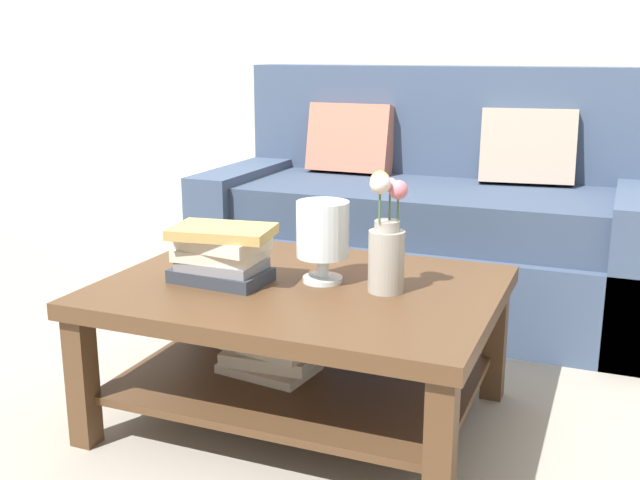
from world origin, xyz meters
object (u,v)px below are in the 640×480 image
(book_stack_main, at_px, (221,253))
(flower_pitcher, at_px, (386,242))
(glass_hurricane_vase, at_px, (323,233))
(couch, at_px, (430,226))
(coffee_table, at_px, (299,322))

(book_stack_main, bearing_deg, flower_pitcher, 10.77)
(glass_hurricane_vase, distance_m, flower_pitcher, 0.21)
(couch, height_order, flower_pitcher, couch)
(coffee_table, relative_size, book_stack_main, 3.64)
(couch, height_order, book_stack_main, couch)
(couch, bearing_deg, flower_pitcher, -81.98)
(coffee_table, relative_size, flower_pitcher, 3.30)
(glass_hurricane_vase, relative_size, flower_pitcher, 0.70)
(couch, relative_size, book_stack_main, 6.02)
(flower_pitcher, bearing_deg, coffee_table, -175.47)
(couch, relative_size, flower_pitcher, 5.46)
(book_stack_main, height_order, flower_pitcher, flower_pitcher)
(coffee_table, height_order, book_stack_main, book_stack_main)
(book_stack_main, height_order, glass_hurricane_vase, glass_hurricane_vase)
(couch, distance_m, book_stack_main, 1.37)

